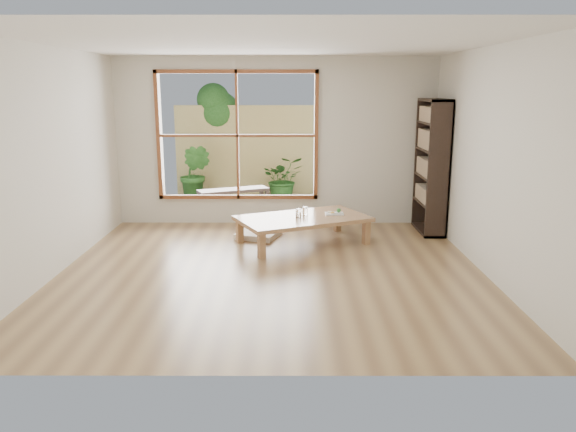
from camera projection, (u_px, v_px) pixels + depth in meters
The scene contains 15 objects.
ground at pixel (272, 271), 6.69m from camera, with size 5.00×5.00×0.00m, color #A48352.
low_table at pixel (303, 220), 7.79m from camera, with size 2.00×1.63×0.38m.
floor_cushion at pixel (258, 234), 8.19m from camera, with size 0.55×0.55×0.08m, color white.
bookshelf at pixel (431, 167), 8.32m from camera, with size 0.32×0.89×1.98m, color black.
glass_tall at pixel (299, 213), 7.71m from camera, with size 0.07×0.07×0.13m, color silver.
glass_mid at pixel (305, 211), 7.91m from camera, with size 0.08×0.08×0.11m, color silver.
glass_short at pixel (298, 213), 7.85m from camera, with size 0.06×0.06×0.08m, color silver.
glass_small at pixel (298, 215), 7.72m from camera, with size 0.06×0.06×0.08m, color silver.
food_tray at pixel (335, 213), 7.95m from camera, with size 0.26×0.19×0.08m.
deck at pixel (245, 208), 10.16m from camera, with size 2.80×2.00×0.05m, color #312B24.
garden_bench at pixel (233, 192), 9.75m from camera, with size 1.27×0.82×0.39m.
bamboo_fence at pixel (248, 152), 10.93m from camera, with size 2.80×0.06×1.80m, color #DBBF70.
shrub_right at pixel (283, 179), 10.59m from camera, with size 0.77×0.66×0.85m, color #2E6123.
shrub_left at pixel (195, 173), 10.51m from camera, with size 0.59×0.47×1.07m, color #2E6123.
garden_tree at pixel (214, 114), 11.07m from camera, with size 1.04×0.85×2.22m.
Camera 1 is at (0.21, -6.37, 2.14)m, focal length 35.00 mm.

